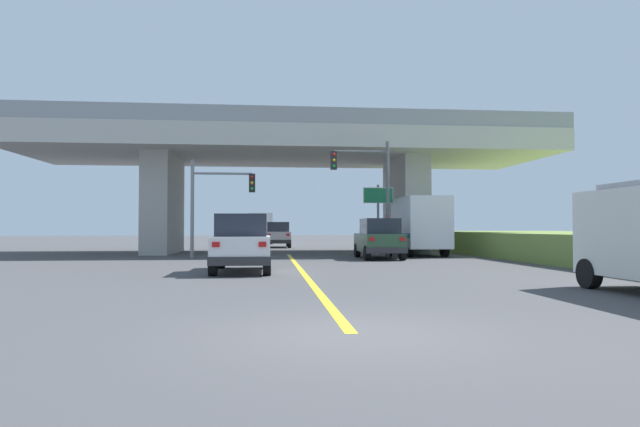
{
  "coord_description": "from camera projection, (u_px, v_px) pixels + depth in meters",
  "views": [
    {
      "loc": [
        -1.22,
        -7.84,
        1.54
      ],
      "look_at": [
        1.33,
        18.5,
        2.26
      ],
      "focal_mm": 30.42,
      "sensor_mm": 36.0,
      "label": 1
    }
  ],
  "objects": [
    {
      "name": "traffic_signal_nearside",
      "position": [
        369.0,
        183.0,
        28.43
      ],
      "size": [
        3.12,
        0.36,
        6.12
      ],
      "color": "#56595E",
      "rests_on": "ground"
    },
    {
      "name": "overpass_bridge",
      "position": [
        287.0,
        160.0,
        34.24
      ],
      "size": [
        32.16,
        10.38,
        8.13
      ],
      "color": "#B7B5AD",
      "rests_on": "ground"
    },
    {
      "name": "suv_crossing",
      "position": [
        379.0,
        239.0,
        27.29
      ],
      "size": [
        2.04,
        4.39,
        2.02
      ],
      "rotation": [
        0.0,
        0.0,
        -0.02
      ],
      "color": "#2D4C33",
      "rests_on": "ground"
    },
    {
      "name": "ground",
      "position": [
        287.0,
        253.0,
        34.08
      ],
      "size": [
        160.0,
        160.0,
        0.0
      ],
      "primitive_type": "plane",
      "color": "#424244"
    },
    {
      "name": "suv_lead",
      "position": [
        242.0,
        243.0,
        19.05
      ],
      "size": [
        1.99,
        4.41,
        2.02
      ],
      "color": "silver",
      "rests_on": "ground"
    },
    {
      "name": "lane_divider_stripe",
      "position": [
        301.0,
        270.0,
        19.67
      ],
      "size": [
        0.2,
        23.7,
        0.01
      ],
      "primitive_type": "cube",
      "color": "yellow",
      "rests_on": "ground"
    },
    {
      "name": "sedan_oncoming",
      "position": [
        278.0,
        235.0,
        43.41
      ],
      "size": [
        1.99,
        4.39,
        2.02
      ],
      "color": "silver",
      "rests_on": "ground"
    },
    {
      "name": "box_truck",
      "position": [
        417.0,
        226.0,
        30.78
      ],
      "size": [
        2.33,
        6.46,
        3.24
      ],
      "color": "red",
      "rests_on": "ground"
    },
    {
      "name": "traffic_signal_farside",
      "position": [
        215.0,
        196.0,
        27.94
      ],
      "size": [
        3.3,
        0.36,
        5.06
      ],
      "color": "slate",
      "rests_on": "ground"
    },
    {
      "name": "highway_sign",
      "position": [
        378.0,
        203.0,
        31.57
      ],
      "size": [
        1.77,
        0.17,
        4.08
      ],
      "color": "slate",
      "rests_on": "ground"
    },
    {
      "name": "semi_truck_distant",
      "position": [
        261.0,
        228.0,
        53.82
      ],
      "size": [
        2.33,
        6.69,
        2.97
      ],
      "color": "silver",
      "rests_on": "ground"
    }
  ]
}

